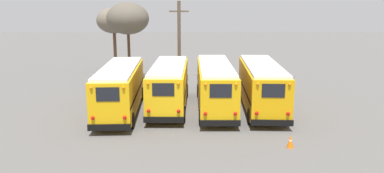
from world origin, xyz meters
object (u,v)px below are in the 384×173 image
Objects in this scene: utility_pole at (179,42)px; school_bus_0 at (120,88)px; school_bus_2 at (215,85)px; bare_tree_0 at (114,21)px; school_bus_1 at (169,84)px; bare_tree_1 at (128,19)px; traffic_cone at (290,141)px; school_bus_3 at (261,85)px.

school_bus_0 is at bearing -111.49° from utility_pole.
bare_tree_0 is (-10.79, 17.19, 3.82)m from school_bus_2.
bare_tree_0 reaches higher than school_bus_1.
bare_tree_0 is (-7.46, 16.95, 3.86)m from school_bus_1.
bare_tree_1 is at bearing 96.52° from school_bus_0.
school_bus_1 is 8.58m from utility_pole.
utility_pole is 10.80× the size of traffic_cone.
school_bus_3 is (9.98, 0.98, 0.02)m from school_bus_0.
school_bus_3 is at bearing -41.86° from bare_tree_1.
school_bus_2 is 9.27m from utility_pole.
school_bus_2 is 8.48m from traffic_cone.
school_bus_3 is 7.72m from traffic_cone.
bare_tree_1 is (-11.24, 10.07, 4.30)m from school_bus_3.
school_bus_1 is 10.51m from traffic_cone.
school_bus_0 is 13.92× the size of traffic_cone.
school_bus_1 is at bearing 175.86° from school_bus_2.
bare_tree_1 reaches higher than bare_tree_0.
utility_pole reaches higher than school_bus_2.
traffic_cone is at bearing -56.87° from bare_tree_1.
school_bus_0 is 0.98× the size of school_bus_3.
school_bus_3 is (3.32, 0.03, 0.00)m from school_bus_2.
school_bus_3 reaches higher than school_bus_1.
school_bus_2 is at bearing 8.13° from school_bus_0.
school_bus_2 is at bearing 115.53° from traffic_cone.
school_bus_0 is 10.41m from utility_pole.
utility_pole reaches higher than traffic_cone.
school_bus_1 reaches higher than traffic_cone.
bare_tree_1 is at bearing -67.92° from bare_tree_0.
bare_tree_1 is at bearing 138.14° from school_bus_3.
school_bus_2 is 13.54m from bare_tree_1.
bare_tree_0 reaches higher than traffic_cone.
school_bus_0 is at bearing -174.37° from school_bus_3.
bare_tree_1 is 21.84m from traffic_cone.
traffic_cone is (11.52, -17.65, -5.74)m from bare_tree_1.
bare_tree_1 reaches higher than school_bus_1.
school_bus_1 is 1.33× the size of bare_tree_0.
school_bus_3 is at bearing 92.09° from traffic_cone.
utility_pole is 1.09× the size of bare_tree_0.
school_bus_2 is at bearing -4.14° from school_bus_1.
school_bus_3 reaches higher than school_bus_0.
bare_tree_1 reaches higher than school_bus_0.
school_bus_3 is 22.54m from bare_tree_0.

